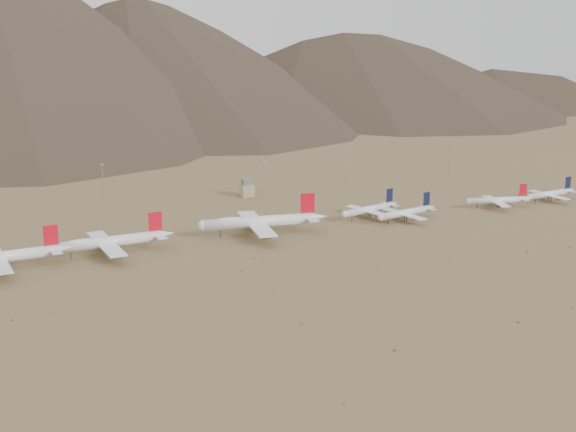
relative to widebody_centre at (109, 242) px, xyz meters
name	(u,v)px	position (x,y,z in m)	size (l,w,h in m)	color
ground	(278,249)	(81.63, -26.50, -6.63)	(3000.00, 3000.00, 0.00)	olive
widebody_centre	(109,242)	(0.00, 0.00, 0.00)	(64.76, 49.69, 19.22)	white
widebody_east	(259,222)	(82.89, 2.58, 0.86)	(72.71, 56.67, 21.72)	white
narrowbody_a	(370,209)	(157.87, 11.36, -1.68)	(45.25, 33.40, 15.25)	white
narrowbody_b	(406,212)	(173.44, -4.23, -1.78)	(44.86, 32.83, 14.95)	white
narrowbody_c	(499,200)	(243.69, -0.57, -1.89)	(43.27, 31.94, 14.59)	white
narrowbody_d	(551,194)	(286.37, 0.47, -1.99)	(43.28, 31.27, 14.30)	white
control_tower	(247,189)	(111.63, 93.50, -1.31)	(8.00, 8.00, 12.00)	tan
mast_west	(103,182)	(20.99, 112.36, 7.58)	(2.00, 0.60, 25.70)	gray
mast_centre	(264,179)	(117.90, 78.63, 7.58)	(2.00, 0.60, 25.70)	gray
mast_east	(346,161)	(197.05, 113.86, 7.58)	(2.00, 0.60, 25.70)	gray
mast_far_east	(450,156)	(278.94, 100.90, 7.58)	(2.00, 0.60, 25.70)	gray
desert_scrub	(354,309)	(74.69, -119.59, -6.28)	(367.00, 177.16, 0.97)	olive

